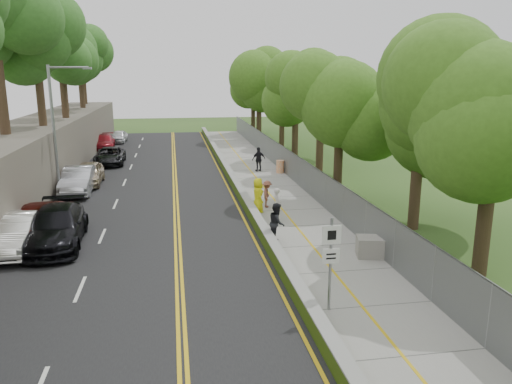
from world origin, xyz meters
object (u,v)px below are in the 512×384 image
object	(u,v)px
construction_barrel	(280,167)
streetlight	(57,123)
signpost	(331,254)
car_2	(41,224)
painter_0	(258,195)
person_far	(259,159)
car_1	(15,233)
concrete_block	(372,247)

from	to	relation	value
construction_barrel	streetlight	bearing A→B (deg)	-159.60
streetlight	signpost	bearing A→B (deg)	-55.92
car_2	painter_0	distance (m)	11.03
person_far	construction_barrel	bearing A→B (deg)	132.02
construction_barrel	car_1	size ratio (longest dim) A/B	0.20
painter_0	person_far	world-z (taller)	painter_0
car_1	construction_barrel	bearing A→B (deg)	43.94
car_2	construction_barrel	bearing A→B (deg)	41.64
concrete_block	painter_0	xyz separation A→B (m)	(-3.55, 7.51, 0.54)
construction_barrel	painter_0	size ratio (longest dim) A/B	0.51
streetlight	construction_barrel	size ratio (longest dim) A/B	8.21
signpost	painter_0	xyz separation A→B (m)	(-0.30, 11.89, -0.96)
car_1	person_far	world-z (taller)	person_far
signpost	concrete_block	distance (m)	5.66
concrete_block	car_2	xyz separation A→B (m)	(-14.09, 4.26, 0.40)
car_2	person_far	world-z (taller)	person_far
streetlight	signpost	distance (m)	20.72
car_1	car_2	size ratio (longest dim) A/B	0.81
signpost	car_1	xyz separation A→B (m)	(-11.65, 7.65, -1.13)
signpost	car_1	distance (m)	13.98
car_1	painter_0	world-z (taller)	painter_0
streetlight	car_2	bearing A→B (deg)	-85.42
concrete_block	painter_0	world-z (taller)	painter_0
signpost	car_2	bearing A→B (deg)	141.43
signpost	concrete_block	world-z (taller)	signpost
car_1	person_far	distance (m)	20.71
concrete_block	person_far	distance (m)	19.12
person_far	car_1	bearing A→B (deg)	33.44
construction_barrel	painter_0	bearing A→B (deg)	-108.49
painter_0	person_far	size ratio (longest dim) A/B	1.01
painter_0	car_2	bearing A→B (deg)	98.15
construction_barrel	concrete_block	distance (m)	18.12
concrete_block	car_2	distance (m)	14.73
construction_barrel	person_far	distance (m)	1.82
streetlight	painter_0	size ratio (longest dim) A/B	4.20
car_1	car_2	distance (m)	1.28
signpost	car_2	size ratio (longest dim) A/B	0.52
construction_barrel	concrete_block	size ratio (longest dim) A/B	0.79
construction_barrel	car_2	distance (m)	19.77
concrete_block	signpost	bearing A→B (deg)	-126.55
streetlight	car_2	distance (m)	9.21
construction_barrel	person_far	xyz separation A→B (m)	(-1.50, 0.93, 0.46)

